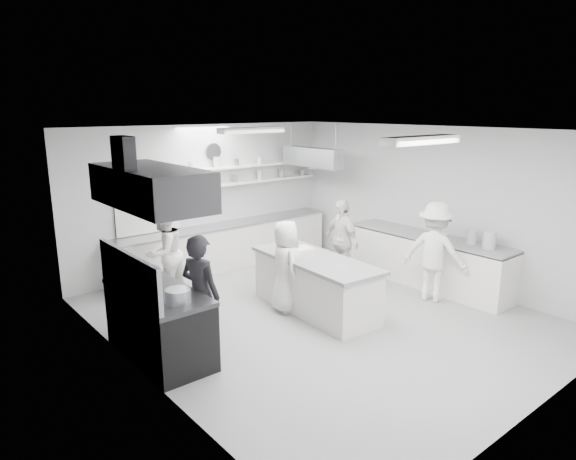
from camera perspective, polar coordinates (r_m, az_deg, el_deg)
floor at (r=8.44m, az=3.48°, el=-9.71°), size 6.00×7.00×0.02m
ceiling at (r=7.76m, az=3.81°, el=11.23°), size 6.00×7.00×0.02m
wall_back at (r=10.73m, az=-9.29°, el=3.63°), size 6.00×0.04×3.00m
wall_front at (r=6.02m, az=27.21°, el=-5.65°), size 6.00×0.04×3.00m
wall_left at (r=6.36m, az=-16.51°, el=-3.69°), size 0.04×7.00×3.00m
wall_right at (r=10.22m, az=16.01°, el=2.78°), size 0.04×7.00×3.00m
stove at (r=7.22m, az=-14.28°, el=-10.35°), size 0.80×1.80×0.90m
exhaust_hood at (r=6.69m, az=-15.23°, el=4.72°), size 0.85×2.00×0.50m
back_counter at (r=10.86m, az=-6.92°, el=-1.80°), size 5.00×0.60×0.92m
shelf_lower at (r=10.95m, az=-5.83°, el=5.26°), size 4.20×0.26×0.04m
shelf_upper at (r=10.90m, az=-5.88°, el=7.08°), size 4.20×0.26×0.04m
pass_through_window at (r=10.14m, az=-15.56°, el=2.44°), size 1.30×0.04×1.00m
wall_clock at (r=10.67m, az=-8.45°, el=8.76°), size 0.32×0.05×0.32m
right_counter at (r=10.06m, az=15.43°, el=-3.39°), size 0.74×3.30×0.94m
pot_rack at (r=10.92m, az=2.72°, el=8.20°), size 0.30×1.60×0.40m
light_fixture_front at (r=6.57m, az=14.80°, el=9.77°), size 1.30×0.25×0.10m
light_fixture_rear at (r=9.15m, az=-4.11°, el=11.15°), size 1.30×0.25×0.10m
prep_island at (r=8.52m, az=3.09°, el=-6.28°), size 1.02×2.39×0.86m
stove_pot at (r=7.34m, az=-15.87°, el=-5.12°), size 0.45×0.45×0.25m
cook_stove at (r=7.05m, az=-9.81°, el=-7.20°), size 0.59×0.72×1.70m
cook_back at (r=9.16m, az=-13.75°, el=-2.53°), size 1.00×0.91×1.68m
cook_island_left at (r=8.40m, az=-0.25°, el=-4.10°), size 0.71×0.87×1.54m
cook_island_right at (r=9.92m, az=6.02°, el=-1.17°), size 0.53×1.00×1.62m
cook_right at (r=9.19m, az=16.23°, el=-2.38°), size 0.93×1.27×1.77m
bowl_island_a at (r=8.90m, az=1.02°, el=-2.23°), size 0.36×0.36×0.07m
bowl_island_b at (r=7.97m, az=6.11°, el=-4.27°), size 0.19×0.19×0.05m
bowl_right at (r=10.00m, az=16.71°, el=-0.61°), size 0.26×0.26×0.06m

